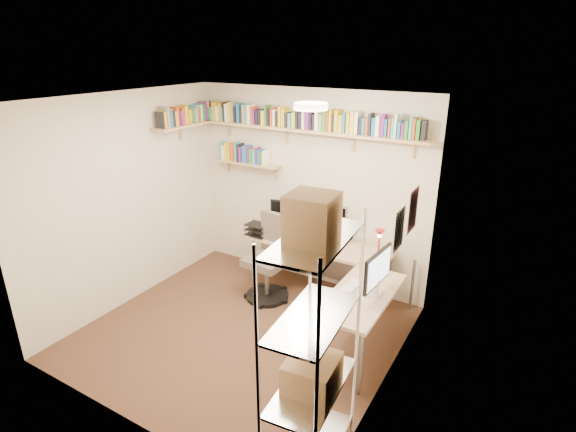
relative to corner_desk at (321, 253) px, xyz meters
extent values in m
plane|color=#49341F|center=(-0.48, -0.96, -0.68)|extent=(3.20, 3.20, 0.00)
cube|color=beige|center=(-0.48, 0.54, 0.57)|extent=(3.20, 0.04, 2.50)
cube|color=beige|center=(-2.08, -0.96, 0.57)|extent=(0.04, 3.00, 2.50)
cube|color=beige|center=(1.12, -0.96, 0.57)|extent=(0.04, 3.00, 2.50)
cube|color=beige|center=(-0.48, -2.46, 0.57)|extent=(3.20, 0.04, 2.50)
cube|color=white|center=(-0.48, -0.96, 1.82)|extent=(3.20, 3.00, 0.04)
cube|color=white|center=(1.11, -0.41, 0.87)|extent=(0.01, 0.30, 0.42)
cube|color=white|center=(1.11, -0.81, 0.82)|extent=(0.01, 0.28, 0.38)
cylinder|color=#FFEAC6|center=(0.22, -0.76, 1.78)|extent=(0.30, 0.30, 0.06)
cube|color=tan|center=(-0.48, 0.42, 1.34)|extent=(3.05, 0.25, 0.03)
cube|color=tan|center=(-1.95, -0.01, 1.34)|extent=(0.25, 1.00, 0.03)
cube|color=tan|center=(-1.33, 0.44, 0.82)|extent=(0.95, 0.20, 0.02)
cube|color=tan|center=(-1.68, 0.48, 1.27)|extent=(0.03, 0.20, 0.20)
cube|color=tan|center=(-0.78, 0.48, 1.27)|extent=(0.03, 0.20, 0.20)
cube|color=tan|center=(0.12, 0.48, 1.27)|extent=(0.03, 0.20, 0.20)
cube|color=tan|center=(0.82, 0.48, 1.27)|extent=(0.03, 0.20, 0.20)
cube|color=#35822B|center=(-1.94, 0.42, 1.48)|extent=(0.04, 0.12, 0.24)
cube|color=#6A1F75|center=(-1.90, 0.42, 1.47)|extent=(0.03, 0.12, 0.22)
cube|color=#35822B|center=(-1.87, 0.42, 1.44)|extent=(0.02, 0.14, 0.17)
cube|color=teal|center=(-1.84, 0.42, 1.44)|extent=(0.03, 0.13, 0.17)
cube|color=gold|center=(-1.79, 0.42, 1.48)|extent=(0.04, 0.15, 0.24)
cube|color=white|center=(-1.75, 0.42, 1.45)|extent=(0.03, 0.13, 0.19)
cube|color=gold|center=(-1.70, 0.42, 1.47)|extent=(0.04, 0.11, 0.22)
cube|color=teal|center=(-1.66, 0.42, 1.45)|extent=(0.02, 0.14, 0.18)
cube|color=black|center=(-1.63, 0.42, 1.48)|extent=(0.03, 0.15, 0.25)
cube|color=white|center=(-1.59, 0.42, 1.47)|extent=(0.04, 0.14, 0.23)
cube|color=yellow|center=(-1.54, 0.42, 1.48)|extent=(0.03, 0.14, 0.25)
cube|color=gray|center=(-1.50, 0.42, 1.48)|extent=(0.04, 0.12, 0.25)
cube|color=black|center=(-1.46, 0.42, 1.46)|extent=(0.03, 0.14, 0.20)
cube|color=#1E6A9B|center=(-1.41, 0.42, 1.48)|extent=(0.04, 0.12, 0.24)
cube|color=black|center=(-1.36, 0.42, 1.45)|extent=(0.02, 0.13, 0.19)
cube|color=gray|center=(-1.32, 0.42, 1.47)|extent=(0.04, 0.12, 0.23)
cube|color=teal|center=(-1.28, 0.42, 1.48)|extent=(0.03, 0.12, 0.23)
cube|color=white|center=(-1.23, 0.42, 1.47)|extent=(0.03, 0.14, 0.23)
cube|color=#C9461A|center=(-1.19, 0.42, 1.46)|extent=(0.03, 0.14, 0.21)
cube|color=#6A1F75|center=(-1.16, 0.42, 1.45)|extent=(0.02, 0.15, 0.19)
cube|color=black|center=(-1.12, 0.42, 1.45)|extent=(0.03, 0.14, 0.18)
cube|color=black|center=(-1.08, 0.42, 1.45)|extent=(0.03, 0.13, 0.19)
cube|color=yellow|center=(-1.03, 0.42, 1.45)|extent=(0.04, 0.14, 0.18)
cube|color=#35822B|center=(-0.99, 0.42, 1.48)|extent=(0.02, 0.14, 0.24)
cube|color=black|center=(-0.95, 0.42, 1.46)|extent=(0.04, 0.14, 0.20)
cube|color=#C9461A|center=(-0.91, 0.42, 1.47)|extent=(0.02, 0.13, 0.21)
cube|color=white|center=(-0.87, 0.42, 1.46)|extent=(0.04, 0.11, 0.20)
cube|color=black|center=(-0.83, 0.42, 1.45)|extent=(0.03, 0.14, 0.18)
cube|color=yellow|center=(-0.78, 0.42, 1.48)|extent=(0.03, 0.14, 0.24)
cube|color=gold|center=(-0.74, 0.42, 1.47)|extent=(0.04, 0.12, 0.22)
cube|color=black|center=(-0.69, 0.42, 1.45)|extent=(0.04, 0.15, 0.17)
cube|color=teal|center=(-0.65, 0.42, 1.44)|extent=(0.04, 0.14, 0.17)
cube|color=yellow|center=(-0.59, 0.42, 1.45)|extent=(0.04, 0.12, 0.18)
cube|color=black|center=(-0.55, 0.42, 1.46)|extent=(0.03, 0.14, 0.20)
cube|color=black|center=(-0.50, 0.42, 1.45)|extent=(0.04, 0.15, 0.19)
cube|color=white|center=(-0.46, 0.42, 1.48)|extent=(0.03, 0.15, 0.25)
cube|color=#6A1F75|center=(-0.41, 0.42, 1.47)|extent=(0.04, 0.13, 0.23)
cube|color=black|center=(-0.37, 0.42, 1.47)|extent=(0.03, 0.12, 0.23)
cube|color=black|center=(-0.33, 0.42, 1.45)|extent=(0.03, 0.13, 0.18)
cube|color=white|center=(-0.28, 0.42, 1.48)|extent=(0.04, 0.14, 0.24)
cube|color=gray|center=(-0.23, 0.42, 1.45)|extent=(0.04, 0.15, 0.18)
cube|color=#35822B|center=(-0.19, 0.42, 1.48)|extent=(0.04, 0.12, 0.24)
cube|color=#C9461A|center=(-0.15, 0.42, 1.47)|extent=(0.02, 0.13, 0.22)
cube|color=gold|center=(-0.11, 0.42, 1.48)|extent=(0.03, 0.13, 0.25)
cube|color=black|center=(-0.08, 0.42, 1.45)|extent=(0.03, 0.13, 0.19)
cube|color=gold|center=(-0.04, 0.42, 1.48)|extent=(0.04, 0.14, 0.25)
cube|color=gold|center=(0.01, 0.42, 1.46)|extent=(0.04, 0.14, 0.20)
cube|color=#1E6A9B|center=(0.05, 0.42, 1.47)|extent=(0.03, 0.13, 0.22)
cube|color=gold|center=(0.10, 0.42, 1.47)|extent=(0.04, 0.13, 0.23)
cube|color=yellow|center=(0.15, 0.42, 1.48)|extent=(0.04, 0.13, 0.24)
cube|color=white|center=(0.20, 0.42, 1.48)|extent=(0.04, 0.14, 0.24)
cube|color=black|center=(0.25, 0.42, 1.45)|extent=(0.03, 0.13, 0.18)
cube|color=#1E6A9B|center=(0.29, 0.42, 1.45)|extent=(0.03, 0.12, 0.19)
cube|color=#C9461A|center=(0.32, 0.42, 1.46)|extent=(0.03, 0.11, 0.20)
cube|color=black|center=(0.36, 0.42, 1.48)|extent=(0.03, 0.12, 0.24)
cube|color=#1E6A9B|center=(0.40, 0.42, 1.46)|extent=(0.04, 0.11, 0.19)
cube|color=white|center=(0.45, 0.42, 1.47)|extent=(0.04, 0.15, 0.22)
cube|color=#6A1F75|center=(0.50, 0.42, 1.47)|extent=(0.04, 0.12, 0.23)
cube|color=#1E6A9B|center=(0.54, 0.42, 1.45)|extent=(0.03, 0.12, 0.19)
cube|color=#C9461A|center=(0.58, 0.42, 1.46)|extent=(0.02, 0.12, 0.20)
cube|color=teal|center=(0.62, 0.42, 1.46)|extent=(0.03, 0.12, 0.21)
cube|color=white|center=(0.65, 0.42, 1.48)|extent=(0.02, 0.15, 0.25)
cube|color=#1E6A9B|center=(0.69, 0.42, 1.45)|extent=(0.03, 0.15, 0.18)
cube|color=#6A1F75|center=(0.72, 0.42, 1.44)|extent=(0.03, 0.13, 0.17)
cube|color=#35822B|center=(0.77, 0.42, 1.46)|extent=(0.04, 0.15, 0.19)
cube|color=teal|center=(0.81, 0.42, 1.47)|extent=(0.03, 0.13, 0.23)
cube|color=#C9461A|center=(0.84, 0.42, 1.47)|extent=(0.03, 0.13, 0.22)
cube|color=#35822B|center=(0.89, 0.42, 1.46)|extent=(0.04, 0.13, 0.21)
cube|color=black|center=(0.94, 0.42, 1.46)|extent=(0.04, 0.11, 0.20)
cube|color=black|center=(-1.95, -0.45, 1.46)|extent=(0.13, 0.02, 0.20)
cube|color=gold|center=(-1.95, -0.41, 1.46)|extent=(0.12, 0.04, 0.20)
cube|color=gray|center=(-1.95, -0.36, 1.48)|extent=(0.13, 0.04, 0.24)
cube|color=#1E6A9B|center=(-1.95, -0.31, 1.47)|extent=(0.14, 0.03, 0.22)
cube|color=black|center=(-1.95, -0.27, 1.45)|extent=(0.14, 0.03, 0.18)
cube|color=gold|center=(-1.95, -0.23, 1.45)|extent=(0.14, 0.04, 0.18)
cube|color=#C9461A|center=(-1.95, -0.19, 1.47)|extent=(0.12, 0.03, 0.23)
cube|color=#6A1F75|center=(-1.95, -0.14, 1.44)|extent=(0.14, 0.04, 0.17)
cube|color=#C9461A|center=(-1.95, -0.10, 1.46)|extent=(0.12, 0.03, 0.20)
cube|color=gold|center=(-1.95, -0.06, 1.47)|extent=(0.14, 0.03, 0.22)
cube|color=gold|center=(-1.95, -0.02, 1.47)|extent=(0.11, 0.03, 0.23)
cube|color=gold|center=(-1.95, 0.02, 1.44)|extent=(0.13, 0.04, 0.17)
cube|color=#35822B|center=(-1.95, 0.06, 1.45)|extent=(0.13, 0.03, 0.18)
cube|color=gray|center=(-1.95, 0.11, 1.45)|extent=(0.15, 0.04, 0.18)
cube|color=teal|center=(-1.95, 0.15, 1.46)|extent=(0.14, 0.02, 0.21)
cube|color=#C9461A|center=(-1.95, 0.19, 1.44)|extent=(0.15, 0.03, 0.17)
cube|color=white|center=(-1.95, 0.23, 1.46)|extent=(0.14, 0.03, 0.20)
cube|color=teal|center=(-1.95, 0.26, 1.47)|extent=(0.11, 0.03, 0.22)
cube|color=#35822B|center=(-1.95, 0.30, 1.46)|extent=(0.12, 0.03, 0.21)
cube|color=#6A1F75|center=(-1.95, 0.33, 1.47)|extent=(0.15, 0.03, 0.23)
cube|color=yellow|center=(-1.95, 0.37, 1.48)|extent=(0.14, 0.02, 0.24)
cube|color=gold|center=(-1.95, 0.40, 1.44)|extent=(0.14, 0.03, 0.17)
cube|color=teal|center=(-1.74, 0.44, 0.95)|extent=(0.04, 0.12, 0.23)
cube|color=white|center=(-1.69, 0.44, 0.93)|extent=(0.04, 0.15, 0.19)
cube|color=yellow|center=(-1.65, 0.44, 0.95)|extent=(0.04, 0.13, 0.23)
cube|color=gold|center=(-1.60, 0.44, 0.95)|extent=(0.04, 0.14, 0.22)
cube|color=#C9461A|center=(-1.54, 0.44, 0.96)|extent=(0.04, 0.13, 0.24)
cube|color=teal|center=(-1.49, 0.44, 0.96)|extent=(0.04, 0.11, 0.25)
cube|color=black|center=(-1.45, 0.44, 0.95)|extent=(0.03, 0.14, 0.23)
cube|color=#6A1F75|center=(-1.41, 0.44, 0.94)|extent=(0.03, 0.15, 0.20)
cube|color=#1E6A9B|center=(-1.37, 0.44, 0.95)|extent=(0.03, 0.11, 0.22)
cube|color=#1E6A9B|center=(-1.33, 0.44, 0.95)|extent=(0.03, 0.13, 0.23)
cube|color=#6A1F75|center=(-1.29, 0.44, 0.94)|extent=(0.02, 0.12, 0.22)
cube|color=#35822B|center=(-1.25, 0.44, 0.93)|extent=(0.04, 0.11, 0.19)
cube|color=teal|center=(-1.20, 0.44, 0.93)|extent=(0.04, 0.13, 0.19)
cube|color=#6A1F75|center=(-1.16, 0.44, 0.94)|extent=(0.03, 0.12, 0.22)
cube|color=#1E6A9B|center=(-1.12, 0.44, 0.93)|extent=(0.03, 0.13, 0.19)
cube|color=#35822B|center=(-1.08, 0.44, 0.92)|extent=(0.03, 0.13, 0.17)
cube|color=white|center=(-1.04, 0.44, 0.93)|extent=(0.03, 0.14, 0.19)
cube|color=#D5B28A|center=(-0.13, 0.22, -0.01)|extent=(1.76, 0.56, 0.04)
cube|color=#D5B28A|center=(0.75, -0.64, -0.01)|extent=(0.56, 1.20, 0.04)
cylinder|color=gray|center=(-0.96, -0.01, -0.35)|extent=(0.04, 0.04, 0.65)
cylinder|color=gray|center=(-0.96, 0.46, -0.35)|extent=(0.04, 0.04, 0.65)
cylinder|color=gray|center=(0.98, 0.46, -0.35)|extent=(0.04, 0.04, 0.65)
cylinder|color=gray|center=(0.52, -1.19, -0.35)|extent=(0.04, 0.04, 0.65)
cylinder|color=gray|center=(0.98, -1.19, -0.35)|extent=(0.04, 0.04, 0.65)
cube|color=gray|center=(-0.13, 0.46, -0.31)|extent=(1.67, 0.02, 0.51)
cube|color=silver|center=(-0.08, 0.33, 0.31)|extent=(0.51, 0.03, 0.39)
cube|color=black|center=(-0.08, 0.32, 0.31)|extent=(0.46, 0.00, 0.34)
cube|color=black|center=(-0.68, 0.33, 0.28)|extent=(0.41, 0.03, 0.32)
cube|color=black|center=(0.88, -0.59, 0.30)|extent=(0.03, 0.54, 0.35)
cube|color=white|center=(0.86, -0.59, 0.30)|extent=(0.00, 0.48, 0.30)
cube|color=white|center=(-0.08, 0.06, 0.02)|extent=(0.39, 0.12, 0.01)
cube|color=white|center=(0.61, -0.59, 0.02)|extent=(0.12, 0.37, 0.01)
cylinder|color=#AF0F19|center=(0.61, 0.22, 0.02)|extent=(0.09, 0.09, 0.02)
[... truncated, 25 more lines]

